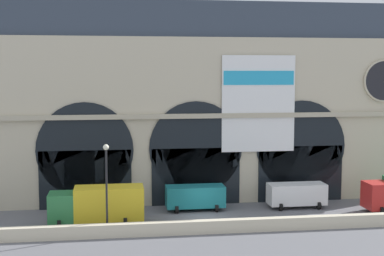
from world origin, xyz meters
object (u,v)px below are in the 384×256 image
at_px(box_truck_midwest, 98,204).
at_px(van_center, 195,196).
at_px(street_lamp_quayside, 106,177).
at_px(van_mideast, 297,194).

xyz_separation_m(box_truck_midwest, van_center, (8.44, 3.66, -0.45)).
bearing_deg(street_lamp_quayside, van_mideast, 19.24).
height_order(box_truck_midwest, van_mideast, box_truck_midwest).
bearing_deg(van_center, van_mideast, -2.30).
bearing_deg(van_center, box_truck_midwest, -156.56).
distance_m(van_center, van_mideast, 9.26).
xyz_separation_m(van_center, van_mideast, (9.26, -0.37, 0.00)).
height_order(box_truck_midwest, street_lamp_quayside, street_lamp_quayside).
bearing_deg(van_center, street_lamp_quayside, -140.75).
xyz_separation_m(van_center, street_lamp_quayside, (-7.70, -6.29, 3.17)).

